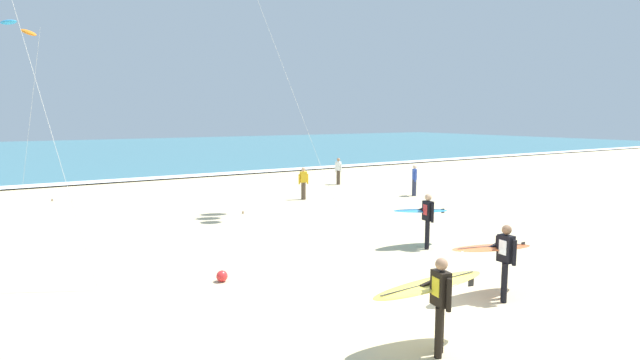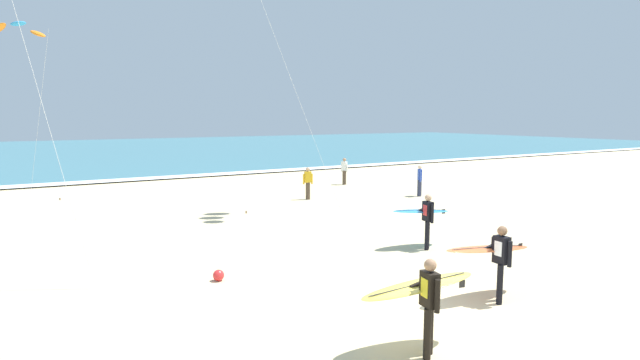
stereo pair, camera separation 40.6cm
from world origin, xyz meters
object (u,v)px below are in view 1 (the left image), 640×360
surfer_lead (499,252)px  bystander_white_top (338,171)px  surfer_third (424,214)px  bystander_yellow_top (303,183)px  kite_arc_cobalt_mid (9,28)px  surfer_trailing (434,292)px  bystander_blue_top (414,180)px  beach_ball (222,276)px

surfer_lead → bystander_white_top: surfer_lead is taller
surfer_third → bystander_yellow_top: size_ratio=1.30×
bystander_white_top → bystander_yellow_top: same height
kite_arc_cobalt_mid → bystander_white_top: size_ratio=5.45×
surfer_trailing → surfer_third: size_ratio=1.09×
surfer_lead → bystander_white_top: size_ratio=1.55×
surfer_third → bystander_yellow_top: bearing=81.8°
surfer_third → bystander_white_top: bearing=66.1°
kite_arc_cobalt_mid → surfer_lead: bearing=-69.1°
bystander_blue_top → beach_ball: 15.30m
kite_arc_cobalt_mid → bystander_white_top: 18.42m
surfer_third → bystander_yellow_top: 9.89m
surfer_lead → surfer_third: bearing=67.2°
surfer_lead → bystander_white_top: (7.65, 17.50, -0.24)m
kite_arc_cobalt_mid → bystander_yellow_top: size_ratio=5.45×
surfer_third → beach_ball: bearing=178.0°
kite_arc_cobalt_mid → beach_ball: bearing=-78.3°
kite_arc_cobalt_mid → bystander_blue_top: bearing=-31.3°
bystander_blue_top → beach_ball: bystander_blue_top is taller
bystander_white_top → surfer_trailing: bearing=-120.0°
bystander_blue_top → bystander_yellow_top: bearing=159.1°
bystander_yellow_top → bystander_white_top: bearing=38.4°
bystander_white_top → beach_ball: (-12.46, -13.14, -0.67)m
surfer_lead → kite_arc_cobalt_mid: 24.87m
kite_arc_cobalt_mid → bystander_yellow_top: bearing=-35.5°
bystander_yellow_top → surfer_trailing: bearing=-112.5°
surfer_third → bystander_white_top: size_ratio=1.30×
bystander_white_top → bystander_yellow_top: (-4.51, -3.57, 0.00)m
surfer_lead → bystander_blue_top: 14.61m
surfer_third → bystander_blue_top: (6.77, 7.74, -0.23)m
surfer_trailing → bystander_yellow_top: surfer_trailing is taller
surfer_third → bystander_blue_top: size_ratio=1.30×
surfer_lead → bystander_yellow_top: size_ratio=1.55×
surfer_lead → beach_ball: surfer_lead is taller
kite_arc_cobalt_mid → bystander_yellow_top: kite_arc_cobalt_mid is taller
kite_arc_cobalt_mid → beach_ball: 19.98m
bystander_yellow_top → beach_ball: bearing=-129.7°
surfer_lead → bystander_blue_top: (8.50, 11.88, -0.24)m
surfer_trailing → bystander_blue_top: size_ratio=1.42×
beach_ball → surfer_trailing: bearing=-72.3°
bystander_white_top → bystander_blue_top: bearing=-81.4°
bystander_yellow_top → beach_ball: size_ratio=5.68×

